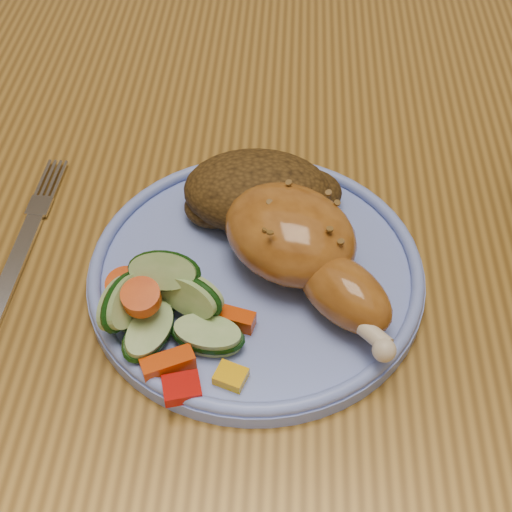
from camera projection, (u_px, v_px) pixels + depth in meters
name	position (u px, v px, depth m)	size (l,w,h in m)	color
ground	(270.00, 501.00, 1.20)	(4.00, 4.00, 0.00)	brown
dining_table	(280.00, 226.00, 0.71)	(0.90, 1.40, 0.75)	olive
chair_far	(289.00, 40.00, 1.25)	(0.42, 0.42, 0.91)	#4C2D16
plate	(256.00, 274.00, 0.55)	(0.26, 0.26, 0.01)	#6D85DD
plate_rim	(256.00, 265.00, 0.54)	(0.25, 0.25, 0.01)	#6D85DD
chicken_leg	(303.00, 247.00, 0.52)	(0.15, 0.17, 0.06)	#9C5D20
rice_pilaf	(261.00, 192.00, 0.57)	(0.13, 0.09, 0.05)	#442E11
vegetable_pile	(164.00, 310.00, 0.50)	(0.12, 0.11, 0.06)	#A50A05
fork	(23.00, 245.00, 0.57)	(0.02, 0.17, 0.00)	silver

